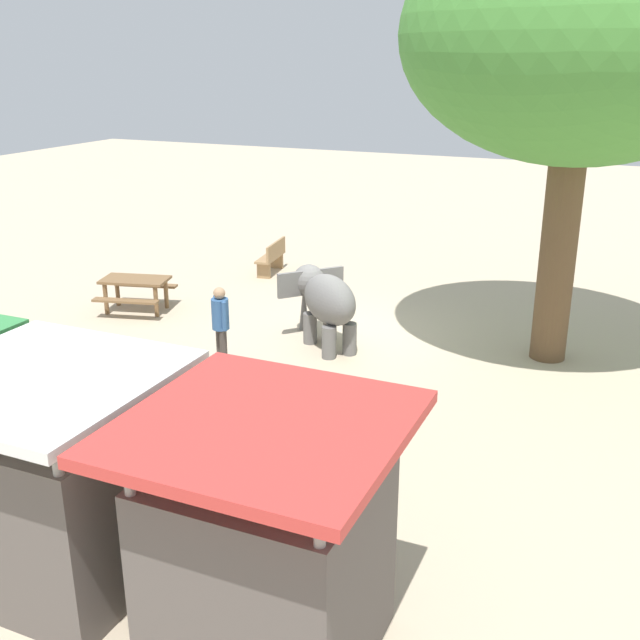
{
  "coord_description": "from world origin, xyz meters",
  "views": [
    {
      "loc": [
        -5.46,
        13.89,
        5.61
      ],
      "look_at": [
        0.05,
        1.43,
        0.8
      ],
      "focal_mm": 42.25,
      "sensor_mm": 36.0,
      "label": 1
    }
  ],
  "objects_px": {
    "person_handler": "(221,322)",
    "market_stall_white": "(56,490)",
    "market_stall_red": "(268,550)",
    "picnic_table_far": "(55,367)",
    "wooden_bench": "(272,256)",
    "feed_bucket": "(354,392)",
    "picnic_table_near": "(136,287)",
    "elephant": "(325,300)",
    "shade_tree_main": "(581,37)"
  },
  "relations": [
    {
      "from": "picnic_table_far",
      "to": "feed_bucket",
      "type": "relative_size",
      "value": 4.99
    },
    {
      "from": "person_handler",
      "to": "market_stall_white",
      "type": "height_order",
      "value": "market_stall_white"
    },
    {
      "from": "person_handler",
      "to": "wooden_bench",
      "type": "bearing_deg",
      "value": 57.21
    },
    {
      "from": "elephant",
      "to": "shade_tree_main",
      "type": "relative_size",
      "value": 0.25
    },
    {
      "from": "shade_tree_main",
      "to": "picnic_table_far",
      "type": "xyz_separation_m",
      "value": [
        7.46,
        5.36,
        -5.32
      ]
    },
    {
      "from": "picnic_table_far",
      "to": "market_stall_red",
      "type": "relative_size",
      "value": 0.71
    },
    {
      "from": "market_stall_red",
      "to": "person_handler",
      "type": "bearing_deg",
      "value": -55.41
    },
    {
      "from": "picnic_table_near",
      "to": "picnic_table_far",
      "type": "relative_size",
      "value": 1.02
    },
    {
      "from": "shade_tree_main",
      "to": "market_stall_red",
      "type": "height_order",
      "value": "shade_tree_main"
    },
    {
      "from": "market_stall_red",
      "to": "market_stall_white",
      "type": "height_order",
      "value": "same"
    },
    {
      "from": "picnic_table_near",
      "to": "market_stall_white",
      "type": "bearing_deg",
      "value": 107.42
    },
    {
      "from": "person_handler",
      "to": "picnic_table_near",
      "type": "relative_size",
      "value": 0.89
    },
    {
      "from": "picnic_table_far",
      "to": "market_stall_red",
      "type": "xyz_separation_m",
      "value": [
        -6.01,
        3.64,
        0.55
      ]
    },
    {
      "from": "person_handler",
      "to": "shade_tree_main",
      "type": "distance_m",
      "value": 8.04
    },
    {
      "from": "market_stall_white",
      "to": "picnic_table_far",
      "type": "bearing_deg",
      "value": -46.9
    },
    {
      "from": "feed_bucket",
      "to": "elephant",
      "type": "bearing_deg",
      "value": -55.49
    },
    {
      "from": "picnic_table_far",
      "to": "feed_bucket",
      "type": "xyz_separation_m",
      "value": [
        -4.71,
        -2.0,
        -0.43
      ]
    },
    {
      "from": "market_stall_white",
      "to": "person_handler",
      "type": "bearing_deg",
      "value": -76.03
    },
    {
      "from": "person_handler",
      "to": "wooden_bench",
      "type": "relative_size",
      "value": 1.12
    },
    {
      "from": "person_handler",
      "to": "market_stall_red",
      "type": "height_order",
      "value": "market_stall_red"
    },
    {
      "from": "wooden_bench",
      "to": "person_handler",
      "type": "bearing_deg",
      "value": -168.82
    },
    {
      "from": "market_stall_red",
      "to": "market_stall_white",
      "type": "xyz_separation_m",
      "value": [
        2.6,
        0.0,
        0.0
      ]
    },
    {
      "from": "elephant",
      "to": "shade_tree_main",
      "type": "bearing_deg",
      "value": -123.85
    },
    {
      "from": "market_stall_white",
      "to": "feed_bucket",
      "type": "height_order",
      "value": "market_stall_white"
    },
    {
      "from": "wooden_bench",
      "to": "picnic_table_far",
      "type": "distance_m",
      "value": 8.55
    },
    {
      "from": "elephant",
      "to": "feed_bucket",
      "type": "xyz_separation_m",
      "value": [
        -1.52,
        2.21,
        -0.81
      ]
    },
    {
      "from": "person_handler",
      "to": "feed_bucket",
      "type": "xyz_separation_m",
      "value": [
        -2.76,
        0.25,
        -0.79
      ]
    },
    {
      "from": "wooden_bench",
      "to": "picnic_table_far",
      "type": "bearing_deg",
      "value": 173.66
    },
    {
      "from": "market_stall_white",
      "to": "market_stall_red",
      "type": "bearing_deg",
      "value": 180.0
    },
    {
      "from": "elephant",
      "to": "person_handler",
      "type": "height_order",
      "value": "person_handler"
    },
    {
      "from": "shade_tree_main",
      "to": "market_stall_white",
      "type": "xyz_separation_m",
      "value": [
        4.05,
        9.0,
        -4.76
      ]
    },
    {
      "from": "market_stall_red",
      "to": "feed_bucket",
      "type": "distance_m",
      "value": 5.88
    },
    {
      "from": "elephant",
      "to": "picnic_table_near",
      "type": "xyz_separation_m",
      "value": [
        4.83,
        -0.23,
        -0.39
      ]
    },
    {
      "from": "shade_tree_main",
      "to": "wooden_bench",
      "type": "distance_m",
      "value": 9.94
    },
    {
      "from": "wooden_bench",
      "to": "market_stall_white",
      "type": "bearing_deg",
      "value": -171.27
    },
    {
      "from": "market_stall_red",
      "to": "picnic_table_near",
      "type": "bearing_deg",
      "value": -46.55
    },
    {
      "from": "feed_bucket",
      "to": "picnic_table_near",
      "type": "bearing_deg",
      "value": -20.96
    },
    {
      "from": "picnic_table_near",
      "to": "market_stall_white",
      "type": "distance_m",
      "value": 9.55
    },
    {
      "from": "wooden_bench",
      "to": "feed_bucket",
      "type": "bearing_deg",
      "value": -150.84
    },
    {
      "from": "shade_tree_main",
      "to": "market_stall_red",
      "type": "xyz_separation_m",
      "value": [
        1.45,
        9.0,
        -4.76
      ]
    },
    {
      "from": "elephant",
      "to": "picnic_table_near",
      "type": "bearing_deg",
      "value": 38.38
    },
    {
      "from": "person_handler",
      "to": "feed_bucket",
      "type": "height_order",
      "value": "person_handler"
    },
    {
      "from": "picnic_table_far",
      "to": "market_stall_red",
      "type": "height_order",
      "value": "market_stall_red"
    },
    {
      "from": "picnic_table_near",
      "to": "feed_bucket",
      "type": "bearing_deg",
      "value": 144.43
    },
    {
      "from": "wooden_bench",
      "to": "picnic_table_far",
      "type": "height_order",
      "value": "wooden_bench"
    },
    {
      "from": "shade_tree_main",
      "to": "feed_bucket",
      "type": "bearing_deg",
      "value": 50.67
    },
    {
      "from": "picnic_table_far",
      "to": "market_stall_white",
      "type": "bearing_deg",
      "value": 30.04
    },
    {
      "from": "elephant",
      "to": "person_handler",
      "type": "xyz_separation_m",
      "value": [
        1.25,
        1.96,
        -0.02
      ]
    },
    {
      "from": "person_handler",
      "to": "market_stall_red",
      "type": "xyz_separation_m",
      "value": [
        -4.07,
        5.9,
        0.19
      ]
    },
    {
      "from": "shade_tree_main",
      "to": "wooden_bench",
      "type": "relative_size",
      "value": 5.67
    }
  ]
}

